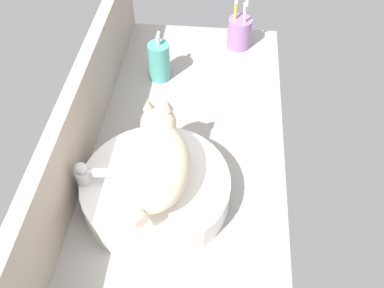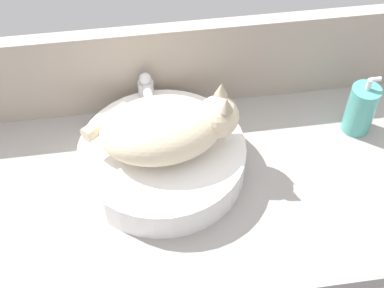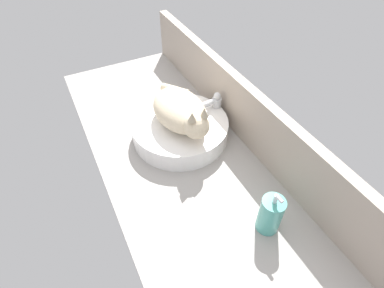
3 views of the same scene
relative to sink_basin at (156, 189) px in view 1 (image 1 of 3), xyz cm
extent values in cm
cube|color=#9E9993|center=(6.03, -4.52, -5.66)|extent=(139.41, 55.37, 4.00)
cube|color=#AD9E8E|center=(6.03, 21.37, 7.33)|extent=(139.41, 3.60, 21.98)
cylinder|color=white|center=(0.00, 0.00, 0.00)|extent=(35.78, 35.78, 7.31)
ellipsoid|color=beige|center=(0.00, 0.00, 9.16)|extent=(25.78, 18.17, 11.00)
sphere|color=beige|center=(11.86, 0.57, 10.66)|extent=(8.80, 8.80, 8.80)
cone|color=tan|center=(12.76, 2.81, 16.06)|extent=(2.80, 2.80, 3.20)
cone|color=tan|center=(12.97, -1.58, 16.06)|extent=(2.80, 2.80, 3.20)
cylinder|color=beige|center=(-10.80, 3.31, 9.66)|extent=(10.70, 9.19, 3.20)
cylinder|color=silver|center=(-1.78, 16.57, 1.84)|extent=(3.60, 3.60, 11.00)
cylinder|color=silver|center=(-1.25, 11.60, 6.74)|extent=(3.25, 10.18, 2.20)
sphere|color=silver|center=(-1.78, 16.57, 8.54)|extent=(2.80, 2.80, 2.80)
cylinder|color=teal|center=(46.17, 5.89, 2.54)|extent=(6.59, 6.59, 12.40)
cylinder|color=silver|center=(46.17, 5.89, 10.14)|extent=(1.20, 1.20, 2.80)
cylinder|color=silver|center=(47.37, 5.89, 11.54)|extent=(2.20, 1.00, 1.00)
cylinder|color=#996BA8|center=(65.60, -18.58, 1.49)|extent=(7.93, 7.93, 10.28)
cylinder|color=white|center=(64.21, -19.96, 5.24)|extent=(2.13, 2.14, 17.04)
cube|color=white|center=(64.21, -19.96, 13.74)|extent=(1.37, 0.97, 2.53)
cylinder|color=yellow|center=(65.51, -16.65, 5.24)|extent=(3.51, 1.02, 16.94)
cube|color=white|center=(65.51, -16.65, 13.74)|extent=(1.56, 0.82, 2.56)
camera|label=1|loc=(-59.23, -14.41, 84.92)|focal=40.00mm
camera|label=2|loc=(-4.23, -73.65, 88.93)|focal=50.00mm
camera|label=3|loc=(76.46, -34.01, 75.12)|focal=28.00mm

